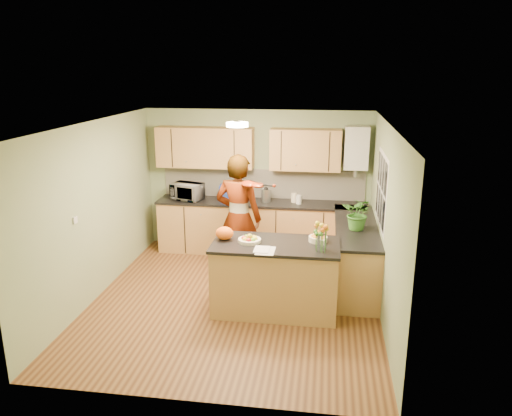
# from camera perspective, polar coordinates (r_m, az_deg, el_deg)

# --- Properties ---
(floor) EXTENTS (4.50, 4.50, 0.00)m
(floor) POSITION_cam_1_polar(r_m,az_deg,el_deg) (7.24, -2.39, -10.50)
(floor) COLOR #502D17
(floor) RESTS_ON ground
(ceiling) EXTENTS (4.00, 4.50, 0.02)m
(ceiling) POSITION_cam_1_polar(r_m,az_deg,el_deg) (6.53, -2.64, 9.56)
(ceiling) COLOR white
(ceiling) RESTS_ON wall_back
(wall_back) EXTENTS (4.00, 0.02, 2.50)m
(wall_back) POSITION_cam_1_polar(r_m,az_deg,el_deg) (8.93, 0.16, 3.18)
(wall_back) COLOR gray
(wall_back) RESTS_ON floor
(wall_front) EXTENTS (4.00, 0.02, 2.50)m
(wall_front) POSITION_cam_1_polar(r_m,az_deg,el_deg) (4.73, -7.60, -8.89)
(wall_front) COLOR gray
(wall_front) RESTS_ON floor
(wall_left) EXTENTS (0.02, 4.50, 2.50)m
(wall_left) POSITION_cam_1_polar(r_m,az_deg,el_deg) (7.41, -17.90, -0.30)
(wall_left) COLOR gray
(wall_left) RESTS_ON floor
(wall_right) EXTENTS (0.02, 4.50, 2.50)m
(wall_right) POSITION_cam_1_polar(r_m,az_deg,el_deg) (6.71, 14.52, -1.68)
(wall_right) COLOR gray
(wall_right) RESTS_ON floor
(back_counter) EXTENTS (3.64, 0.62, 0.94)m
(back_counter) POSITION_cam_1_polar(r_m,az_deg,el_deg) (8.83, 0.52, -2.20)
(back_counter) COLOR #AD7B45
(back_counter) RESTS_ON floor
(right_counter) EXTENTS (0.62, 2.24, 0.94)m
(right_counter) POSITION_cam_1_polar(r_m,az_deg,el_deg) (7.74, 11.27, -5.20)
(right_counter) COLOR #AD7B45
(right_counter) RESTS_ON floor
(splashback) EXTENTS (3.60, 0.02, 0.52)m
(splashback) POSITION_cam_1_polar(r_m,az_deg,el_deg) (8.91, 0.78, 2.82)
(splashback) COLOR beige
(splashback) RESTS_ON back_counter
(upper_cabinets) EXTENTS (3.20, 0.34, 0.70)m
(upper_cabinets) POSITION_cam_1_polar(r_m,az_deg,el_deg) (8.67, -1.16, 6.84)
(upper_cabinets) COLOR #AD7B45
(upper_cabinets) RESTS_ON wall_back
(boiler) EXTENTS (0.40, 0.30, 0.86)m
(boiler) POSITION_cam_1_polar(r_m,az_deg,el_deg) (8.58, 11.41, 6.74)
(boiler) COLOR silver
(boiler) RESTS_ON wall_back
(window_right) EXTENTS (0.01, 1.30, 1.05)m
(window_right) POSITION_cam_1_polar(r_m,az_deg,el_deg) (7.21, 14.15, 2.03)
(window_right) COLOR silver
(window_right) RESTS_ON wall_right
(light_switch) EXTENTS (0.02, 0.09, 0.09)m
(light_switch) POSITION_cam_1_polar(r_m,az_deg,el_deg) (6.87, -19.97, -1.29)
(light_switch) COLOR silver
(light_switch) RESTS_ON wall_left
(ceiling_lamp) EXTENTS (0.30, 0.30, 0.07)m
(ceiling_lamp) POSITION_cam_1_polar(r_m,az_deg,el_deg) (6.82, -2.16, 9.52)
(ceiling_lamp) COLOR #FFEABF
(ceiling_lamp) RESTS_ON ceiling
(peninsula_island) EXTENTS (1.68, 0.86, 0.97)m
(peninsula_island) POSITION_cam_1_polar(r_m,az_deg,el_deg) (6.79, 2.22, -7.87)
(peninsula_island) COLOR #AD7B45
(peninsula_island) RESTS_ON floor
(fruit_dish) EXTENTS (0.31, 0.31, 0.11)m
(fruit_dish) POSITION_cam_1_polar(r_m,az_deg,el_deg) (6.64, -0.74, -3.55)
(fruit_dish) COLOR beige
(fruit_dish) RESTS_ON peninsula_island
(orange_bowl) EXTENTS (0.25, 0.25, 0.14)m
(orange_bowl) POSITION_cam_1_polar(r_m,az_deg,el_deg) (6.70, 7.10, -3.33)
(orange_bowl) COLOR beige
(orange_bowl) RESTS_ON peninsula_island
(flower_vase) EXTENTS (0.25, 0.25, 0.46)m
(flower_vase) POSITION_cam_1_polar(r_m,az_deg,el_deg) (6.31, 7.56, -2.21)
(flower_vase) COLOR silver
(flower_vase) RESTS_ON peninsula_island
(orange_bag) EXTENTS (0.25, 0.21, 0.18)m
(orange_bag) POSITION_cam_1_polar(r_m,az_deg,el_deg) (6.73, -3.63, -2.89)
(orange_bag) COLOR orange
(orange_bag) RESTS_ON peninsula_island
(papers) EXTENTS (0.23, 0.32, 0.01)m
(papers) POSITION_cam_1_polar(r_m,az_deg,el_deg) (6.34, 1.08, -4.88)
(papers) COLOR silver
(papers) RESTS_ON peninsula_island
(violinist) EXTENTS (0.80, 0.60, 1.98)m
(violinist) POSITION_cam_1_polar(r_m,az_deg,el_deg) (7.59, -2.00, -1.17)
(violinist) COLOR tan
(violinist) RESTS_ON floor
(violin) EXTENTS (0.70, 0.60, 0.17)m
(violin) POSITION_cam_1_polar(r_m,az_deg,el_deg) (7.19, -0.79, 2.77)
(violin) COLOR #510F05
(violin) RESTS_ON violinist
(microwave) EXTENTS (0.61, 0.49, 0.29)m
(microwave) POSITION_cam_1_polar(r_m,az_deg,el_deg) (8.89, -7.87, 1.88)
(microwave) COLOR silver
(microwave) RESTS_ON back_counter
(blue_box) EXTENTS (0.36, 0.28, 0.27)m
(blue_box) POSITION_cam_1_polar(r_m,az_deg,el_deg) (8.78, -3.07, 1.76)
(blue_box) COLOR navy
(blue_box) RESTS_ON back_counter
(kettle) EXTENTS (0.16, 0.16, 0.30)m
(kettle) POSITION_cam_1_polar(r_m,az_deg,el_deg) (8.67, 1.16, 1.53)
(kettle) COLOR #B7B8BC
(kettle) RESTS_ON back_counter
(jar_cream) EXTENTS (0.12, 0.12, 0.16)m
(jar_cream) POSITION_cam_1_polar(r_m,az_deg,el_deg) (8.67, 4.38, 1.18)
(jar_cream) COLOR beige
(jar_cream) RESTS_ON back_counter
(jar_white) EXTENTS (0.12, 0.12, 0.15)m
(jar_white) POSITION_cam_1_polar(r_m,az_deg,el_deg) (8.58, 4.90, 0.98)
(jar_white) COLOR silver
(jar_white) RESTS_ON back_counter
(potted_plant) EXTENTS (0.55, 0.51, 0.49)m
(potted_plant) POSITION_cam_1_polar(r_m,az_deg,el_deg) (7.30, 11.66, -0.61)
(potted_plant) COLOR #3C7C29
(potted_plant) RESTS_ON right_counter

